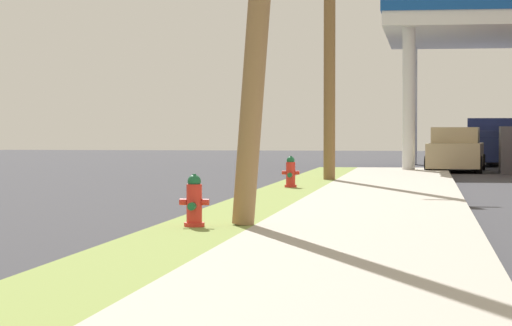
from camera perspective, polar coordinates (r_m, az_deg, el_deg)
fire_hydrant_second at (r=16.38m, az=-3.05°, el=-2.01°), size 0.42×0.38×0.74m
fire_hydrant_third at (r=27.55m, az=1.71°, el=-0.53°), size 0.42×0.37×0.74m
utility_pole_background at (r=32.06m, az=3.63°, el=7.37°), size 1.40×0.36×8.97m
car_tan_by_near_pump at (r=41.64m, az=9.79°, el=0.57°), size 2.24×4.63×1.57m
truck_navy_at_forecourt at (r=49.08m, az=11.42°, el=0.94°), size 2.28×5.46×1.97m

